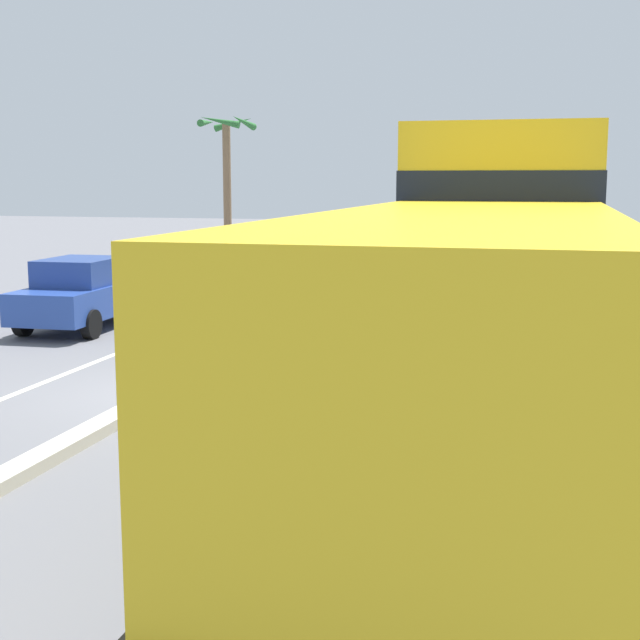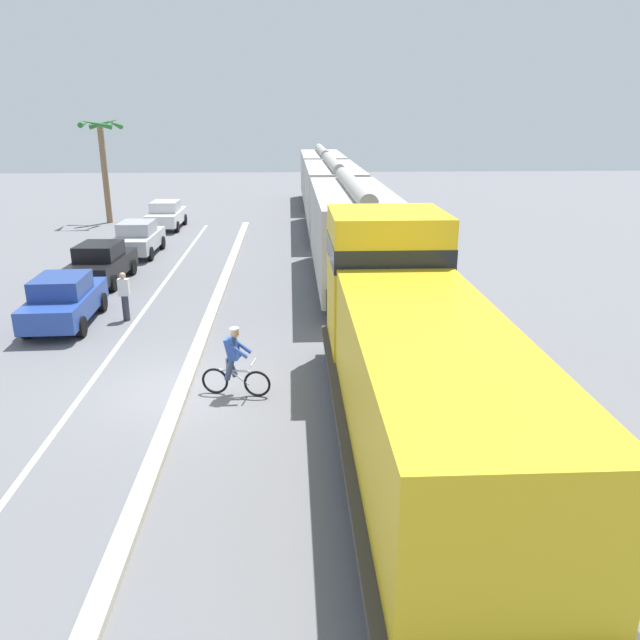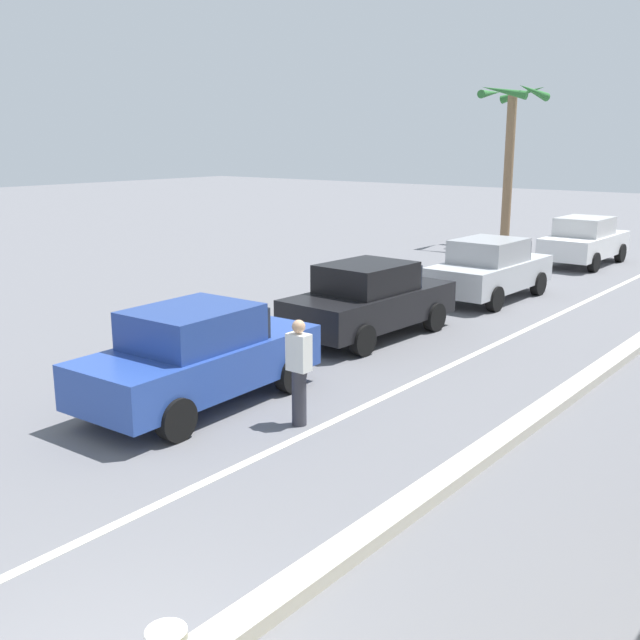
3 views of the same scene
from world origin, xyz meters
name	(u,v)px [view 2 (image 2 of 3)]	position (x,y,z in m)	size (l,w,h in m)	color
ground_plane	(183,391)	(0.00, 0.00, 0.00)	(120.00, 120.00, 0.00)	slate
median_curb	(211,313)	(0.00, 6.00, 0.08)	(0.36, 36.00, 0.16)	beige
lane_stripe	(139,317)	(-2.40, 6.00, 0.00)	(0.14, 36.00, 0.01)	silver
locomotive	(411,357)	(5.09, -2.50, 1.80)	(3.10, 11.61, 4.20)	gold
hopper_car_lead	(352,233)	(5.09, 9.66, 2.08)	(2.90, 10.60, 4.18)	#B5B3AB
hopper_car_middle	(332,196)	(5.09, 21.26, 2.08)	(2.90, 10.60, 4.18)	#B6B3AC
hopper_car_trailing	(322,176)	(5.09, 32.86, 2.08)	(2.90, 10.60, 4.18)	#B3B0A9
parked_car_blue	(64,300)	(-4.55, 5.34, 0.82)	(1.95, 4.26, 1.62)	#28479E
parked_car_black	(101,263)	(-4.84, 10.54, 0.82)	(1.98, 4.27, 1.62)	black
parked_car_silver	(138,238)	(-4.57, 15.77, 0.82)	(1.89, 4.23, 1.62)	#B7BABF
parked_car_white	(166,215)	(-4.57, 22.98, 0.82)	(1.87, 4.22, 1.62)	silver
cyclist	(234,364)	(1.32, -0.29, 0.82)	(1.69, 0.55, 1.71)	black
palm_tree_near	(102,150)	(-8.55, 25.30, 4.39)	(2.33, 2.16, 6.26)	#846647
pedestrian_by_cars	(125,296)	(-2.72, 5.64, 0.85)	(0.34, 0.22, 1.62)	#33333D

